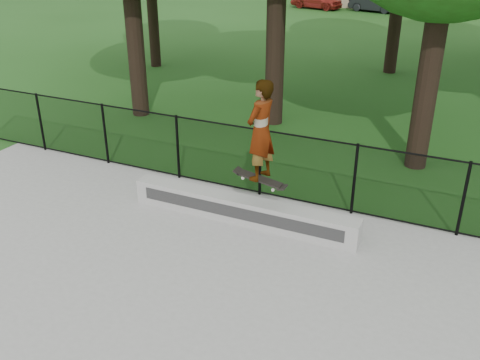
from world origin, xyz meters
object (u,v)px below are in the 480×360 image
(car_b, at_px, (375,3))
(skater_airborne, at_px, (261,132))
(grind_ledge, at_px, (242,210))
(car_c, at_px, (400,3))

(car_b, distance_m, skater_airborne, 29.78)
(grind_ledge, distance_m, car_b, 29.61)
(grind_ledge, height_order, car_c, car_c)
(skater_airborne, bearing_deg, car_c, 94.80)
(grind_ledge, relative_size, car_b, 1.51)
(car_b, bearing_deg, skater_airborne, -160.00)
(car_b, distance_m, car_c, 1.76)
(car_b, height_order, skater_airborne, skater_airborne)
(car_b, relative_size, car_c, 0.93)
(skater_airborne, bearing_deg, grind_ledge, 167.64)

